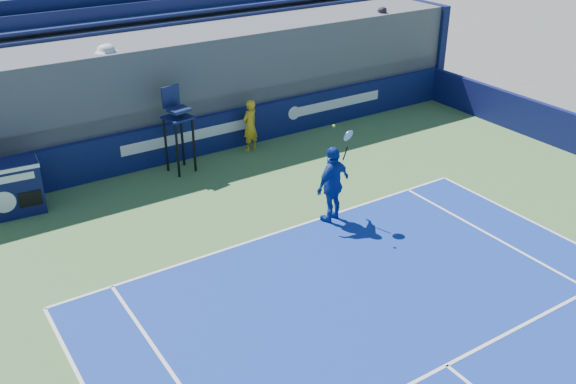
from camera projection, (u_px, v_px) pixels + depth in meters
ball_person at (250, 125)px, 19.40m from camera, size 0.68×0.56×1.61m
back_hoarding at (185, 140)px, 18.95m from camera, size 20.40×0.21×1.20m
match_clock at (14, 187)px, 15.83m from camera, size 1.38×0.84×1.40m
umpire_chair at (177, 121)px, 17.74m from camera, size 0.82×0.82×2.48m
tennis_player at (333, 184)px, 15.42m from camera, size 1.23×0.77×2.57m
stadium_seating at (154, 82)px, 19.92m from camera, size 21.00×4.05×4.40m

